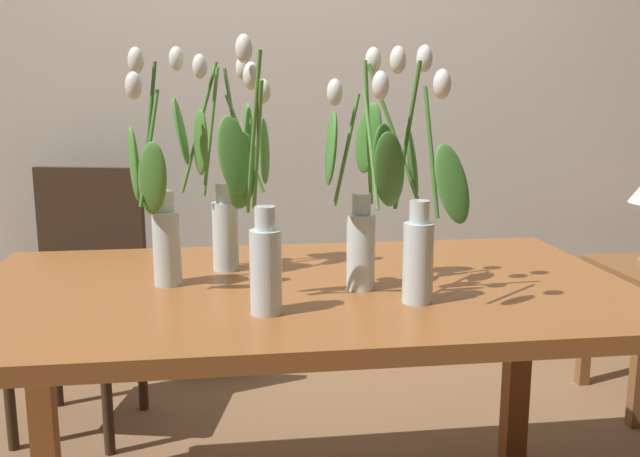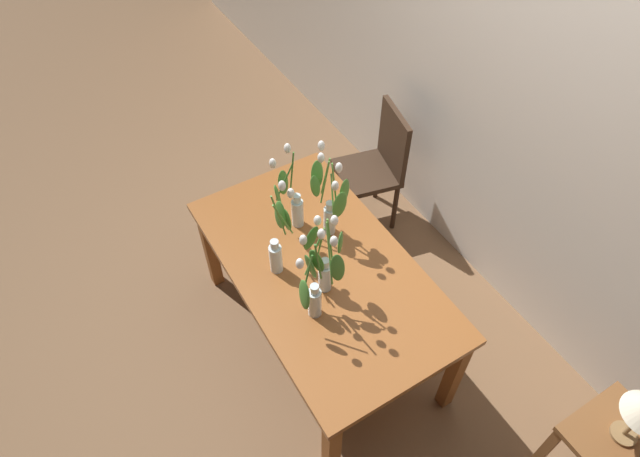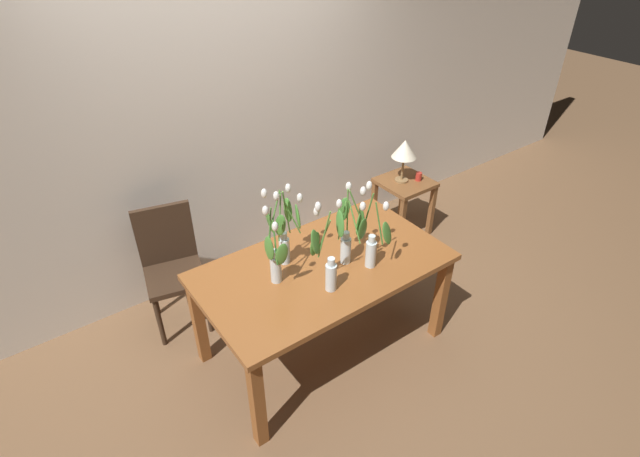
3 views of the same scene
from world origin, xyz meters
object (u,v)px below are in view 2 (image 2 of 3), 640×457
at_px(tulip_vase_2, 313,292).
at_px(side_table, 615,452).
at_px(tulip_vase_3, 329,202).
at_px(tulip_vase_0, 325,263).
at_px(tulip_vase_4, 279,243).
at_px(tulip_vase_1, 292,203).
at_px(dining_chair, 378,163).
at_px(dining_table, 321,275).

height_order(tulip_vase_2, side_table, tulip_vase_2).
distance_m(tulip_vase_2, tulip_vase_3, 0.54).
bearing_deg(tulip_vase_0, tulip_vase_2, -52.73).
bearing_deg(tulip_vase_3, tulip_vase_4, -78.97).
bearing_deg(tulip_vase_0, side_table, 31.59).
height_order(tulip_vase_1, side_table, tulip_vase_1).
height_order(tulip_vase_0, tulip_vase_2, tulip_vase_0).
xyz_separation_m(tulip_vase_0, tulip_vase_2, (0.09, -0.12, -0.05)).
bearing_deg(tulip_vase_2, tulip_vase_0, 127.27).
relative_size(tulip_vase_1, side_table, 1.02).
distance_m(dining_chair, side_table, 2.17).
bearing_deg(tulip_vase_4, side_table, 30.38).
xyz_separation_m(dining_table, tulip_vase_3, (-0.18, 0.16, 0.33)).
bearing_deg(tulip_vase_3, dining_table, -41.10).
height_order(dining_table, dining_chair, dining_chair).
xyz_separation_m(tulip_vase_0, tulip_vase_4, (-0.26, -0.12, -0.05)).
distance_m(dining_table, tulip_vase_2, 0.40).
distance_m(tulip_vase_1, side_table, 2.00).
bearing_deg(tulip_vase_0, tulip_vase_1, 169.76).
xyz_separation_m(tulip_vase_2, tulip_vase_4, (-0.35, -0.00, 0.01)).
distance_m(tulip_vase_0, tulip_vase_3, 0.40).
xyz_separation_m(tulip_vase_3, tulip_vase_4, (0.07, -0.35, -0.05)).
distance_m(dining_table, tulip_vase_4, 0.35).
bearing_deg(tulip_vase_3, tulip_vase_1, -137.23).
bearing_deg(dining_table, tulip_vase_2, -38.50).
distance_m(tulip_vase_1, tulip_vase_4, 0.30).
xyz_separation_m(tulip_vase_0, side_table, (1.32, 0.81, -0.54)).
distance_m(tulip_vase_0, dining_chair, 1.35).
relative_size(tulip_vase_1, tulip_vase_3, 0.98).
bearing_deg(dining_table, tulip_vase_0, -25.77).
height_order(tulip_vase_0, tulip_vase_1, tulip_vase_0).
height_order(tulip_vase_3, dining_chair, tulip_vase_3).
relative_size(dining_table, dining_chair, 1.72).
relative_size(dining_table, tulip_vase_0, 2.84).
relative_size(tulip_vase_0, side_table, 1.03).
bearing_deg(dining_table, dining_chair, 128.45).
bearing_deg(tulip_vase_4, tulip_vase_1, 137.57).
bearing_deg(dining_table, tulip_vase_4, -122.03).
distance_m(dining_table, tulip_vase_0, 0.36).
height_order(tulip_vase_0, tulip_vase_3, tulip_vase_3).
bearing_deg(tulip_vase_1, dining_table, -2.91).
relative_size(tulip_vase_0, tulip_vase_1, 1.00).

